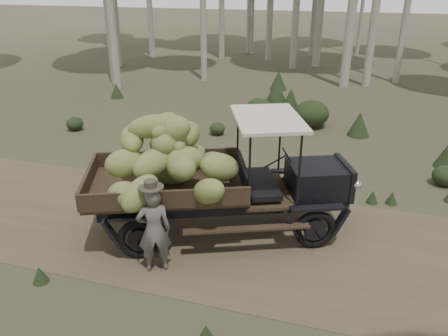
{
  "coord_description": "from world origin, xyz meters",
  "views": [
    {
      "loc": [
        1.68,
        -7.01,
        4.68
      ],
      "look_at": [
        -0.48,
        0.23,
        1.34
      ],
      "focal_mm": 35.0,
      "sensor_mm": 36.0,
      "label": 1
    }
  ],
  "objects": [
    {
      "name": "undergrowth",
      "position": [
        1.02,
        0.44,
        0.54
      ],
      "size": [
        19.28,
        23.16,
        1.39
      ],
      "color": "#233319",
      "rests_on": "ground"
    },
    {
      "name": "ground",
      "position": [
        0.0,
        0.0,
        0.0
      ],
      "size": [
        120.0,
        120.0,
        0.0
      ],
      "primitive_type": "plane",
      "color": "#473D2B",
      "rests_on": "ground"
    },
    {
      "name": "farmer",
      "position": [
        -1.22,
        -1.36,
        0.8
      ],
      "size": [
        0.68,
        0.6,
        1.7
      ],
      "rotation": [
        0.0,
        0.0,
        3.62
      ],
      "color": "#56524E",
      "rests_on": "ground"
    },
    {
      "name": "dirt_track",
      "position": [
        0.0,
        0.0,
        0.0
      ],
      "size": [
        70.0,
        4.0,
        0.01
      ],
      "primitive_type": "cube",
      "color": "brown",
      "rests_on": "ground"
    },
    {
      "name": "banana_truck",
      "position": [
        -0.91,
        -0.07,
        1.46
      ],
      "size": [
        5.26,
        3.57,
        2.55
      ],
      "rotation": [
        0.0,
        0.0,
        0.39
      ],
      "color": "black",
      "rests_on": "ground"
    }
  ]
}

